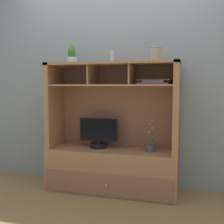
{
  "coord_description": "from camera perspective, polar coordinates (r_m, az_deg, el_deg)",
  "views": [
    {
      "loc": [
        0.8,
        -2.93,
        1.19
      ],
      "look_at": [
        0.0,
        0.0,
        0.89
      ],
      "focal_mm": 43.98,
      "sensor_mm": 36.0,
      "label": 1
    }
  ],
  "objects": [
    {
      "name": "magazine_stack_left",
      "position": [
        2.92,
        8.83,
        6.22
      ],
      "size": [
        0.38,
        0.29,
        0.05
      ],
      "color": "#A53137",
      "rests_on": "media_console"
    },
    {
      "name": "back_wall",
      "position": [
        3.3,
        1.21,
        9.2
      ],
      "size": [
        6.0,
        0.02,
        2.8
      ],
      "primitive_type": "cube",
      "color": "gray",
      "rests_on": "ground"
    },
    {
      "name": "media_console",
      "position": [
        3.14,
        0.05,
        -8.21
      ],
      "size": [
        1.46,
        0.49,
        1.44
      ],
      "color": "#A37449",
      "rests_on": "ground"
    },
    {
      "name": "diffuser_bottle",
      "position": [
        3.07,
        0.04,
        11.53
      ],
      "size": [
        0.05,
        0.05,
        0.28
      ],
      "color": "#BABDB9",
      "rests_on": "media_console"
    },
    {
      "name": "floor_plane",
      "position": [
        3.27,
        -0.0,
        -15.99
      ],
      "size": [
        6.0,
        6.0,
        0.02
      ],
      "primitive_type": "cube",
      "color": "olive",
      "rests_on": "ground"
    },
    {
      "name": "ceramic_vase",
      "position": [
        2.95,
        9.03,
        11.85
      ],
      "size": [
        0.11,
        0.11,
        0.15
      ],
      "color": "tan",
      "rests_on": "media_console"
    },
    {
      "name": "potted_succulent",
      "position": [
        3.21,
        -8.37,
        11.52
      ],
      "size": [
        0.13,
        0.13,
        0.22
      ],
      "color": "silver",
      "rests_on": "media_console"
    },
    {
      "name": "potted_orchid",
      "position": [
        3.04,
        8.04,
        -7.07
      ],
      "size": [
        0.11,
        0.11,
        0.35
      ],
      "color": "#4F5455",
      "rests_on": "media_console"
    },
    {
      "name": "tv_monitor",
      "position": [
        3.16,
        -2.83,
        -4.79
      ],
      "size": [
        0.44,
        0.19,
        0.34
      ],
      "color": "black",
      "rests_on": "media_console"
    }
  ]
}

